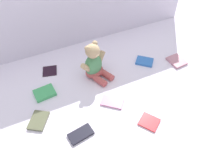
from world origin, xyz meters
name	(u,v)px	position (x,y,z in m)	size (l,w,h in m)	color
ground_plane	(107,83)	(0.00, 0.00, 0.00)	(3.20, 3.20, 0.00)	silver
backdrop_drape	(77,3)	(0.00, 0.48, 0.31)	(1.73, 0.03, 0.62)	silver
teddy_bear	(94,64)	(-0.04, 0.10, 0.09)	(0.20, 0.21, 0.25)	#4C8C59
book_case_0	(145,61)	(0.32, 0.07, 0.01)	(0.08, 0.11, 0.02)	#2B64B7
book_case_1	(177,61)	(0.52, -0.02, 0.01)	(0.10, 0.12, 0.02)	#B37585
book_case_2	(39,120)	(-0.45, -0.10, 0.01)	(0.09, 0.12, 0.01)	#56593F
book_case_3	(112,102)	(-0.04, -0.15, 0.01)	(0.07, 0.13, 0.01)	#B2698D
book_case_4	(81,134)	(-0.27, -0.27, 0.01)	(0.07, 0.13, 0.01)	black
book_case_5	(149,122)	(0.09, -0.36, 0.01)	(0.09, 0.10, 0.01)	red
book_case_6	(50,71)	(-0.30, 0.26, 0.00)	(0.09, 0.09, 0.01)	black
book_case_7	(45,93)	(-0.38, 0.08, 0.01)	(0.10, 0.12, 0.02)	#3C9D5A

